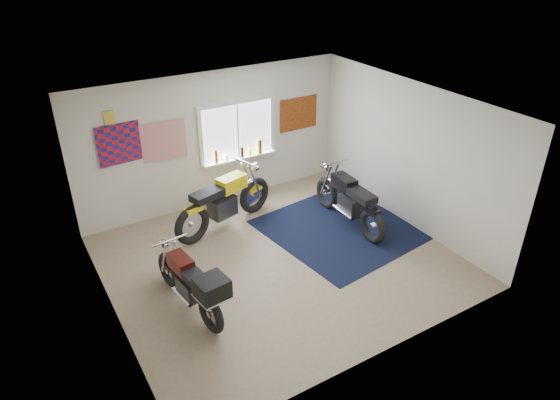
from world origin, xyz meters
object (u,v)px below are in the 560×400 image
maroon_tourer (193,285)px  black_chrome_bike (349,202)px  navy_rug (340,229)px  yellow_triumph (224,203)px

maroon_tourer → black_chrome_bike: bearing=-83.4°
navy_rug → black_chrome_bike: size_ratio=1.24×
navy_rug → yellow_triumph: size_ratio=1.16×
yellow_triumph → maroon_tourer: 2.42m
navy_rug → maroon_tourer: size_ratio=1.39×
black_chrome_bike → maroon_tourer: (-3.48, -0.83, 0.02)m
maroon_tourer → navy_rug: bearing=-83.8°
navy_rug → black_chrome_bike: 0.54m
navy_rug → yellow_triumph: (-1.80, 1.21, 0.50)m
yellow_triumph → maroon_tourer: yellow_triumph is taller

